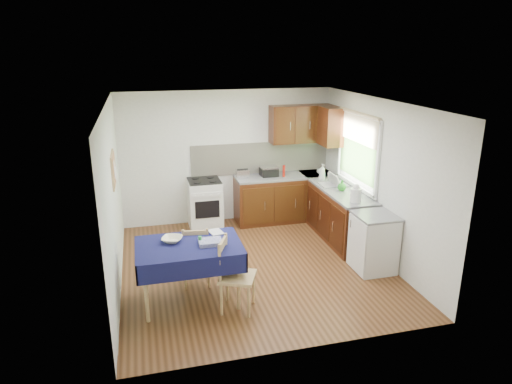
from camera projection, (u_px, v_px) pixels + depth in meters
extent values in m
plane|color=#442712|center=(255.00, 266.00, 7.06)|extent=(4.20, 4.20, 0.00)
cube|color=white|center=(255.00, 103.00, 6.30)|extent=(4.00, 4.20, 0.02)
cube|color=silver|center=(227.00, 157.00, 8.62)|extent=(4.00, 0.02, 2.50)
cube|color=silver|center=(305.00, 247.00, 4.75)|extent=(4.00, 0.02, 2.50)
cube|color=silver|center=(113.00, 200.00, 6.21)|extent=(0.02, 4.20, 2.50)
cube|color=silver|center=(378.00, 180.00, 7.16)|extent=(0.02, 4.20, 2.50)
cube|color=#351D09|center=(284.00, 198.00, 8.84)|extent=(1.90, 0.60, 0.86)
cube|color=#351D09|center=(340.00, 216.00, 7.94)|extent=(0.60, 1.70, 0.86)
cube|color=slate|center=(285.00, 176.00, 8.71)|extent=(1.90, 0.60, 0.04)
cube|color=slate|center=(342.00, 191.00, 7.80)|extent=(0.60, 1.70, 0.04)
cube|color=slate|center=(317.00, 174.00, 8.86)|extent=(0.60, 0.60, 0.04)
cube|color=beige|center=(261.00, 158.00, 8.78)|extent=(2.70, 0.02, 0.60)
cube|color=#351D09|center=(301.00, 124.00, 8.61)|extent=(1.20, 0.35, 0.70)
cube|color=#351D09|center=(331.00, 126.00, 8.32)|extent=(0.35, 0.50, 0.70)
cube|color=silver|center=(205.00, 204.00, 8.47)|extent=(0.60, 0.60, 0.90)
cube|color=black|center=(204.00, 181.00, 8.33)|extent=(0.58, 0.58, 0.02)
cube|color=black|center=(207.00, 209.00, 8.19)|extent=(0.44, 0.01, 0.32)
cube|color=#315322|center=(358.00, 154.00, 7.72)|extent=(0.01, 1.40, 0.85)
cube|color=silver|center=(360.00, 116.00, 7.52)|extent=(0.04, 1.48, 0.06)
cube|color=silver|center=(355.00, 185.00, 7.89)|extent=(0.04, 1.48, 0.06)
cube|color=tan|center=(358.00, 129.00, 7.59)|extent=(0.02, 1.36, 0.44)
cube|color=silver|center=(374.00, 244.00, 6.83)|extent=(0.55, 0.58, 0.85)
cube|color=slate|center=(376.00, 216.00, 6.70)|extent=(0.58, 0.60, 0.03)
cube|color=tan|center=(113.00, 169.00, 6.38)|extent=(0.02, 0.62, 0.47)
cube|color=#AF7649|center=(114.00, 169.00, 6.39)|extent=(0.01, 0.56, 0.41)
cube|color=white|center=(115.00, 169.00, 6.31)|extent=(0.00, 0.18, 0.24)
cube|color=white|center=(116.00, 174.00, 6.53)|extent=(0.00, 0.15, 0.20)
cube|color=#0E113B|center=(189.00, 246.00, 5.86)|extent=(1.31, 0.87, 0.03)
cube|color=#0E113B|center=(193.00, 269.00, 5.48)|extent=(1.35, 0.02, 0.26)
cube|color=#0E113B|center=(185.00, 240.00, 6.30)|extent=(1.35, 0.02, 0.26)
cube|color=#0E113B|center=(136.00, 260.00, 5.73)|extent=(0.02, 0.91, 0.26)
cube|color=#0E113B|center=(239.00, 248.00, 6.05)|extent=(0.02, 0.91, 0.26)
cylinder|color=tan|center=(146.00, 293.00, 5.52)|extent=(0.05, 0.05, 0.79)
cylinder|color=tan|center=(239.00, 282.00, 5.79)|extent=(0.05, 0.05, 0.79)
cylinder|color=tan|center=(145.00, 267.00, 6.17)|extent=(0.05, 0.05, 0.79)
cylinder|color=tan|center=(228.00, 258.00, 6.45)|extent=(0.05, 0.05, 0.79)
cube|color=tan|center=(196.00, 256.00, 6.44)|extent=(0.45, 0.45, 0.04)
cube|color=tan|center=(195.00, 239.00, 6.18)|extent=(0.36, 0.08, 0.28)
cylinder|color=tan|center=(208.00, 264.00, 6.67)|extent=(0.03, 0.03, 0.43)
cylinder|color=tan|center=(186.00, 265.00, 6.64)|extent=(0.03, 0.03, 0.43)
cylinder|color=tan|center=(209.00, 274.00, 6.37)|extent=(0.03, 0.03, 0.43)
cylinder|color=tan|center=(185.00, 275.00, 6.33)|extent=(0.03, 0.03, 0.43)
cube|color=tan|center=(238.00, 277.00, 5.77)|extent=(0.57, 0.57, 0.04)
cube|color=tan|center=(223.00, 250.00, 5.69)|extent=(0.19, 0.37, 0.31)
cylinder|color=tan|center=(249.00, 301.00, 5.65)|extent=(0.04, 0.04, 0.46)
cylinder|color=tan|center=(253.00, 287.00, 5.98)|extent=(0.04, 0.04, 0.46)
cylinder|color=tan|center=(221.00, 299.00, 5.71)|extent=(0.04, 0.04, 0.46)
cylinder|color=tan|center=(228.00, 285.00, 6.03)|extent=(0.04, 0.04, 0.46)
cube|color=silver|center=(242.00, 174.00, 8.47)|extent=(0.24, 0.15, 0.16)
cube|color=black|center=(242.00, 169.00, 8.45)|extent=(0.20, 0.02, 0.02)
cube|color=black|center=(269.00, 172.00, 8.64)|extent=(0.32, 0.28, 0.15)
cube|color=silver|center=(269.00, 167.00, 8.61)|extent=(0.32, 0.28, 0.03)
cylinder|color=#B2190E|center=(284.00, 171.00, 8.57)|extent=(0.05, 0.05, 0.22)
cube|color=gold|center=(270.00, 170.00, 8.71)|extent=(0.14, 0.10, 0.18)
cube|color=gray|center=(333.00, 185.00, 8.07)|extent=(0.46, 0.35, 0.02)
cylinder|color=silver|center=(334.00, 179.00, 8.04)|extent=(0.06, 0.22, 0.22)
cylinder|color=silver|center=(356.00, 195.00, 7.18)|extent=(0.17, 0.17, 0.22)
sphere|color=silver|center=(356.00, 187.00, 7.14)|extent=(0.11, 0.11, 0.11)
imported|color=silver|center=(320.00, 171.00, 8.79)|extent=(0.12, 0.12, 0.09)
imported|color=silver|center=(322.00, 172.00, 8.36)|extent=(0.15, 0.15, 0.29)
imported|color=#1F73BA|center=(322.00, 174.00, 8.45)|extent=(0.10, 0.10, 0.17)
imported|color=#298724|center=(342.00, 185.00, 7.73)|extent=(0.17, 0.17, 0.19)
imported|color=#F6EEC9|center=(172.00, 239.00, 5.93)|extent=(0.34, 0.34, 0.06)
imported|color=white|center=(210.00, 233.00, 6.19)|extent=(0.21, 0.26, 0.02)
cylinder|color=#248634|center=(200.00, 240.00, 5.88)|extent=(0.05, 0.05, 0.10)
cube|color=navy|center=(210.00, 242.00, 5.87)|extent=(0.30, 0.24, 0.05)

